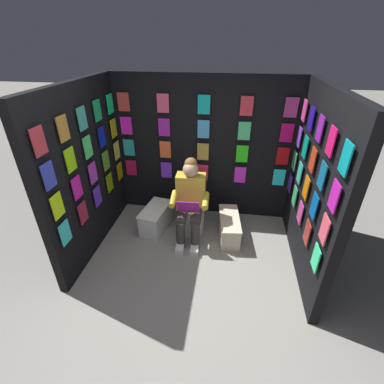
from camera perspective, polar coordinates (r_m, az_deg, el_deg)
ground_plane at (r=3.25m, az=-2.29°, el=-22.84°), size 30.00×30.00×0.00m
display_wall_back at (r=4.21m, az=2.44°, el=8.89°), size 2.75×0.14×2.16m
display_wall_left at (r=3.40m, az=24.04°, el=0.86°), size 0.14×1.93×2.16m
display_wall_right at (r=3.72m, az=-21.08°, el=3.95°), size 0.14×1.93×2.16m
toilet at (r=4.11m, az=-0.02°, el=-3.50°), size 0.41×0.56×0.77m
person_reading at (r=3.77m, az=-0.42°, el=-1.90°), size 0.54×0.69×1.19m
comic_longbox_near at (r=4.04m, az=7.72°, el=-7.22°), size 0.35×0.74×0.33m
comic_longbox_far at (r=4.19m, az=-7.53°, el=-5.45°), size 0.41×0.66×0.37m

